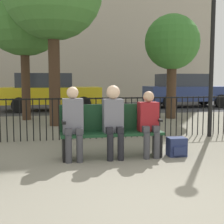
{
  "coord_description": "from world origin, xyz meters",
  "views": [
    {
      "loc": [
        -1.05,
        -2.91,
        1.36
      ],
      "look_at": [
        0.0,
        2.33,
        0.8
      ],
      "focal_mm": 50.0,
      "sensor_mm": 36.0,
      "label": 1
    }
  ],
  "objects": [
    {
      "name": "parked_car_0",
      "position": [
        -1.06,
        10.99,
        0.84
      ],
      "size": [
        4.2,
        1.94,
        1.62
      ],
      "color": "yellow",
      "rests_on": "ground"
    },
    {
      "name": "backpack",
      "position": [
        1.15,
        2.21,
        0.16
      ],
      "size": [
        0.32,
        0.27,
        0.33
      ],
      "color": "navy",
      "rests_on": "ground"
    },
    {
      "name": "seated_person_0",
      "position": [
        -0.68,
        2.29,
        0.69
      ],
      "size": [
        0.34,
        0.39,
        1.24
      ],
      "color": "#3D3D42",
      "rests_on": "ground"
    },
    {
      "name": "seated_person_2",
      "position": [
        0.65,
        2.28,
        0.64
      ],
      "size": [
        0.34,
        0.39,
        1.16
      ],
      "color": "#3D3D42",
      "rests_on": "ground"
    },
    {
      "name": "fence_railing",
      "position": [
        -0.02,
        4.1,
        0.56
      ],
      "size": [
        9.01,
        0.03,
        0.95
      ],
      "color": "black",
      "rests_on": "ground"
    },
    {
      "name": "street_surface",
      "position": [
        0.0,
        12.0,
        0.0
      ],
      "size": [
        24.0,
        6.0,
        0.01
      ],
      "color": "#333335",
      "rests_on": "ground"
    },
    {
      "name": "tree_1",
      "position": [
        3.11,
        7.35,
        2.58
      ],
      "size": [
        1.88,
        1.88,
        3.58
      ],
      "color": "#422D1E",
      "rests_on": "ground"
    },
    {
      "name": "parked_car_1",
      "position": [
        5.56,
        11.44,
        0.84
      ],
      "size": [
        4.2,
        1.94,
        1.62
      ],
      "color": "navy",
      "rests_on": "ground"
    },
    {
      "name": "tree_0",
      "position": [
        -1.83,
        7.89,
        3.52
      ],
      "size": [
        2.82,
        2.82,
        4.95
      ],
      "color": "#422D1E",
      "rests_on": "ground"
    },
    {
      "name": "park_bench",
      "position": [
        0.0,
        2.41,
        0.5
      ],
      "size": [
        1.78,
        0.45,
        0.92
      ],
      "color": "#14381E",
      "rests_on": "ground"
    },
    {
      "name": "lamp_post",
      "position": [
        2.69,
        3.86,
        2.48
      ],
      "size": [
        0.28,
        0.28,
        3.77
      ],
      "color": "black",
      "rests_on": "ground"
    },
    {
      "name": "seated_person_1",
      "position": [
        0.02,
        2.29,
        0.72
      ],
      "size": [
        0.34,
        0.39,
        1.26
      ],
      "color": "black",
      "rests_on": "ground"
    },
    {
      "name": "ground_plane",
      "position": [
        0.0,
        0.0,
        0.0
      ],
      "size": [
        80.0,
        80.0,
        0.0
      ],
      "primitive_type": "plane",
      "color": "gray"
    }
  ]
}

